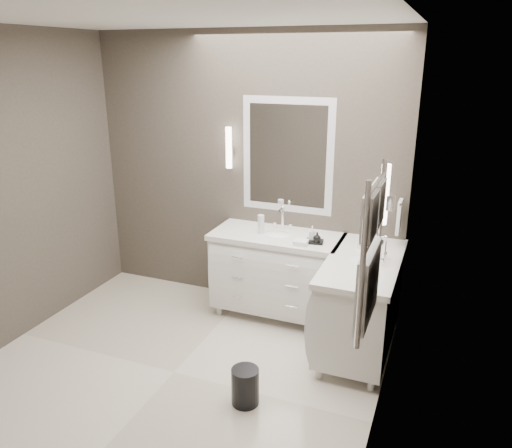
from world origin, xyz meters
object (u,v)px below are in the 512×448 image
at_px(vanity_back, 277,269).
at_px(towel_ladder, 370,259).
at_px(vanity_right, 361,299).
at_px(waste_bin, 245,386).

distance_m(vanity_back, towel_ladder, 2.16).
bearing_deg(vanity_back, towel_ladder, -55.90).
relative_size(vanity_right, towel_ladder, 1.38).
height_order(vanity_back, vanity_right, same).
height_order(vanity_back, towel_ladder, towel_ladder).
xyz_separation_m(towel_ladder, waste_bin, (-0.86, 0.27, -1.25)).
bearing_deg(waste_bin, vanity_right, 58.22).
bearing_deg(waste_bin, towel_ladder, -17.33).
distance_m(vanity_right, waste_bin, 1.26).
bearing_deg(vanity_right, vanity_back, 159.62).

